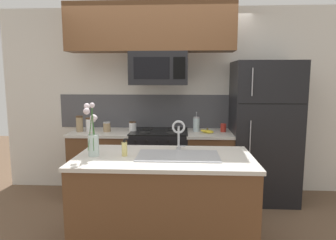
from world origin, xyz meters
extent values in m
plane|color=brown|center=(0.00, 0.00, 0.00)|extent=(10.00, 10.00, 0.00)
cube|color=silver|center=(0.30, 1.28, 1.30)|extent=(5.20, 0.10, 2.60)
cube|color=#4C4C51|center=(0.00, 1.22, 1.15)|extent=(2.94, 0.01, 0.48)
cube|color=brown|center=(-0.78, 0.90, 0.44)|extent=(0.80, 0.62, 0.88)
cube|color=beige|center=(-0.78, 0.90, 0.89)|extent=(0.83, 0.65, 0.03)
cube|color=brown|center=(0.67, 0.90, 0.44)|extent=(0.59, 0.62, 0.88)
cube|color=beige|center=(0.67, 0.90, 0.89)|extent=(0.62, 0.65, 0.03)
cube|color=black|center=(0.00, 0.90, 0.46)|extent=(0.76, 0.62, 0.91)
cube|color=black|center=(0.00, 0.90, 0.92)|extent=(0.76, 0.62, 0.01)
cylinder|color=black|center=(-0.18, 0.76, 0.93)|extent=(0.15, 0.15, 0.01)
cylinder|color=black|center=(0.18, 0.76, 0.93)|extent=(0.15, 0.15, 0.01)
cylinder|color=black|center=(-0.18, 1.04, 0.93)|extent=(0.15, 0.15, 0.01)
cylinder|color=black|center=(0.18, 1.04, 0.93)|extent=(0.15, 0.15, 0.01)
cylinder|color=black|center=(-0.27, 0.58, 0.85)|extent=(0.03, 0.02, 0.03)
cylinder|color=black|center=(-0.14, 0.58, 0.85)|extent=(0.03, 0.02, 0.03)
cylinder|color=black|center=(0.00, 0.58, 0.85)|extent=(0.03, 0.02, 0.03)
cylinder|color=black|center=(0.14, 0.58, 0.85)|extent=(0.03, 0.02, 0.03)
cylinder|color=black|center=(0.27, 0.58, 0.85)|extent=(0.03, 0.02, 0.03)
cube|color=black|center=(0.00, 0.88, 1.75)|extent=(0.74, 0.40, 0.42)
cube|color=black|center=(-0.07, 0.68, 1.75)|extent=(0.45, 0.00, 0.27)
cube|color=black|center=(0.27, 0.68, 1.75)|extent=(0.15, 0.00, 0.27)
cube|color=brown|center=(-0.11, 0.85, 2.26)|extent=(2.14, 0.34, 0.60)
cube|color=black|center=(1.38, 0.92, 0.92)|extent=(0.83, 0.72, 1.84)
cube|color=black|center=(1.38, 0.56, 1.32)|extent=(0.80, 0.00, 0.01)
cylinder|color=#99999E|center=(1.13, 0.54, 1.58)|extent=(0.01, 0.01, 0.33)
cylinder|color=#99999E|center=(1.13, 0.54, 0.77)|extent=(0.01, 0.01, 0.70)
cylinder|color=#997F5B|center=(-1.08, 0.87, 1.01)|extent=(0.09, 0.09, 0.19)
cylinder|color=#4C331E|center=(-1.08, 0.87, 1.11)|extent=(0.09, 0.09, 0.02)
cylinder|color=silver|center=(-0.95, 0.89, 0.99)|extent=(0.10, 0.10, 0.17)
cylinder|color=#4C331E|center=(-0.95, 0.89, 1.09)|extent=(0.09, 0.09, 0.02)
cylinder|color=#997F5B|center=(-0.71, 0.88, 0.97)|extent=(0.10, 0.10, 0.12)
cylinder|color=#B2B2B7|center=(-0.71, 0.88, 1.03)|extent=(0.09, 0.09, 0.01)
cylinder|color=silver|center=(-0.36, 0.89, 0.97)|extent=(0.10, 0.10, 0.12)
cylinder|color=#4C331E|center=(-0.36, 0.89, 1.04)|extent=(0.10, 0.10, 0.01)
ellipsoid|color=yellow|center=(0.62, 0.83, 0.93)|extent=(0.15, 0.14, 0.05)
ellipsoid|color=yellow|center=(0.63, 0.85, 0.93)|extent=(0.17, 0.10, 0.06)
ellipsoid|color=yellow|center=(0.64, 0.83, 0.93)|extent=(0.18, 0.06, 0.05)
ellipsoid|color=yellow|center=(0.64, 0.85, 0.93)|extent=(0.18, 0.07, 0.06)
ellipsoid|color=yellow|center=(0.65, 0.83, 0.93)|extent=(0.17, 0.10, 0.06)
ellipsoid|color=yellow|center=(0.65, 0.85, 0.93)|extent=(0.15, 0.14, 0.06)
cylinder|color=brown|center=(0.64, 0.84, 0.96)|extent=(0.02, 0.02, 0.03)
cylinder|color=silver|center=(0.50, 0.96, 1.00)|extent=(0.09, 0.09, 0.18)
cylinder|color=#A3A3AA|center=(0.50, 0.96, 1.10)|extent=(0.08, 0.08, 0.02)
cylinder|color=#A3A3AA|center=(0.50, 0.96, 1.14)|extent=(0.01, 0.01, 0.05)
sphere|color=#A3A3AA|center=(0.50, 0.96, 1.17)|extent=(0.02, 0.02, 0.02)
cylinder|color=#B22D23|center=(0.86, 0.95, 0.97)|extent=(0.08, 0.08, 0.11)
cube|color=brown|center=(0.15, -0.35, 0.44)|extent=(1.61, 0.84, 0.88)
cube|color=beige|center=(0.15, -0.35, 0.89)|extent=(1.64, 0.87, 0.03)
cube|color=#ADAFB5|center=(0.28, -0.35, 0.91)|extent=(0.76, 0.44, 0.01)
cube|color=#ADAFB5|center=(0.10, -0.35, 0.84)|extent=(0.30, 0.33, 0.15)
cube|color=#ADAFB5|center=(0.45, -0.35, 0.84)|extent=(0.30, 0.33, 0.15)
cylinder|color=#B7BABF|center=(0.28, -0.09, 0.92)|extent=(0.04, 0.04, 0.02)
cylinder|color=#B7BABF|center=(0.28, -0.09, 1.04)|extent=(0.02, 0.02, 0.22)
torus|color=#B7BABF|center=(0.28, -0.14, 1.15)|extent=(0.13, 0.02, 0.13)
cylinder|color=#B7BABF|center=(0.28, -0.20, 1.12)|extent=(0.02, 0.02, 0.06)
cube|color=#B7BABF|center=(0.31, -0.09, 0.95)|extent=(0.07, 0.01, 0.01)
cylinder|color=#DBCC75|center=(-0.22, -0.37, 0.98)|extent=(0.05, 0.05, 0.13)
cylinder|color=black|center=(-0.22, -0.37, 1.05)|extent=(0.02, 0.02, 0.02)
cube|color=black|center=(-0.20, -0.37, 1.07)|extent=(0.03, 0.01, 0.01)
cylinder|color=silver|center=(-0.51, -0.38, 1.01)|extent=(0.10, 0.10, 0.20)
cylinder|color=silver|center=(-0.51, -0.38, 0.95)|extent=(0.09, 0.09, 0.06)
cylinder|color=#386B2D|center=(-0.49, -0.38, 1.12)|extent=(0.03, 0.01, 0.30)
sphere|color=silver|center=(-0.48, -0.38, 1.27)|extent=(0.04, 0.04, 0.04)
cylinder|color=#386B2D|center=(-0.51, -0.35, 1.11)|extent=(0.02, 0.07, 0.27)
sphere|color=silver|center=(-0.52, -0.32, 1.24)|extent=(0.06, 0.06, 0.06)
cylinder|color=#386B2D|center=(-0.50, -0.41, 1.18)|extent=(0.03, 0.07, 0.41)
sphere|color=silver|center=(-0.49, -0.44, 1.39)|extent=(0.05, 0.05, 0.05)
cylinder|color=#386B2D|center=(-0.52, -0.41, 1.15)|extent=(0.04, 0.06, 0.36)
sphere|color=silver|center=(-0.54, -0.44, 1.33)|extent=(0.06, 0.06, 0.06)
cylinder|color=#386B2D|center=(-0.51, -0.37, 1.12)|extent=(0.01, 0.02, 0.30)
sphere|color=silver|center=(-0.50, -0.36, 1.27)|extent=(0.06, 0.06, 0.06)
cylinder|color=#386B2D|center=(-0.54, -0.36, 1.17)|extent=(0.07, 0.05, 0.39)
sphere|color=silver|center=(-0.57, -0.34, 1.37)|extent=(0.06, 0.06, 0.06)
camera|label=1|loc=(0.33, -3.05, 1.63)|focal=32.00mm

